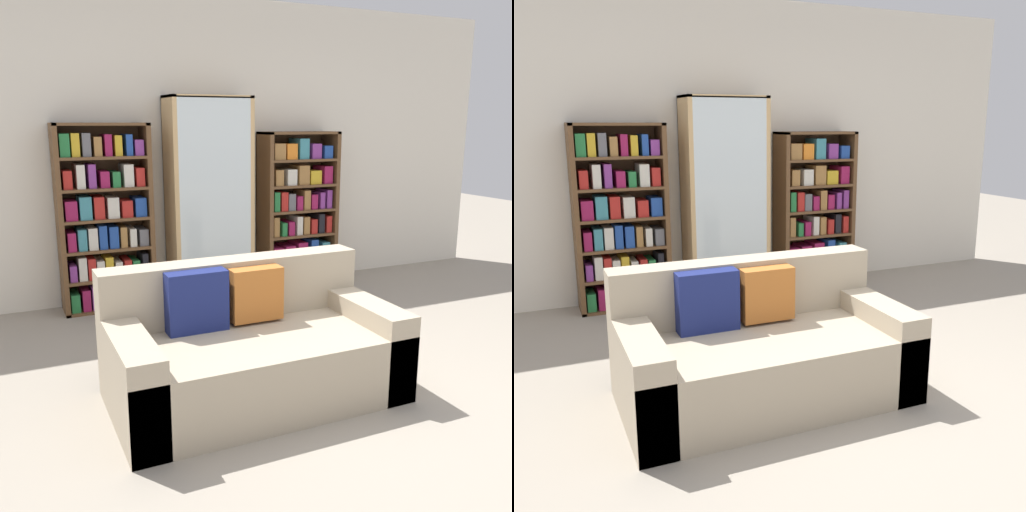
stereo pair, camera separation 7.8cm
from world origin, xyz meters
TOP-DOWN VIEW (x-y plane):
  - ground_plane at (0.00, 0.00)m, footprint 16.00×16.00m
  - wall_back at (0.00, 2.74)m, footprint 6.38×0.06m
  - couch at (-0.50, 0.49)m, footprint 1.67×0.88m
  - bookshelf_left at (-0.98, 2.54)m, footprint 0.78×0.32m
  - display_cabinet at (-0.02, 2.52)m, footprint 0.75×0.36m
  - bookshelf_right at (0.91, 2.54)m, footprint 0.76×0.32m
  - wine_bottle at (0.30, 1.88)m, footprint 0.09×0.09m

SIDE VIEW (x-z plane):
  - ground_plane at x=0.00m, z-range 0.00..0.00m
  - wine_bottle at x=0.30m, z-range -0.03..0.30m
  - couch at x=-0.50m, z-range -0.11..0.67m
  - bookshelf_right at x=0.91m, z-range -0.01..1.50m
  - bookshelf_left at x=-0.98m, z-range -0.02..1.58m
  - display_cabinet at x=-0.02m, z-range 0.00..1.83m
  - wall_back at x=0.00m, z-range 0.00..2.70m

